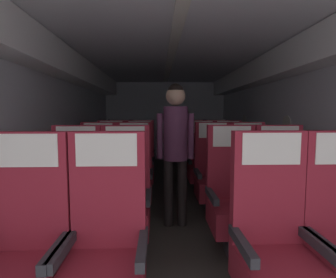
{
  "coord_description": "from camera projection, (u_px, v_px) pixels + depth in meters",
  "views": [
    {
      "loc": [
        -0.2,
        0.02,
        1.31
      ],
      "look_at": [
        -0.04,
        4.54,
        0.89
      ],
      "focal_mm": 28.89,
      "sensor_mm": 36.0,
      "label": 1
    }
  ],
  "objects": [
    {
      "name": "ground",
      "position": [
        172.0,
        204.0,
        3.97
      ],
      "size": [
        3.62,
        8.16,
        0.02
      ],
      "primitive_type": "cube",
      "color": "#3D3833"
    },
    {
      "name": "fuselage_shell",
      "position": [
        171.0,
        93.0,
        4.1
      ],
      "size": [
        3.5,
        7.81,
        2.26
      ],
      "color": "silver",
      "rests_on": "ground"
    },
    {
      "name": "seat_a_left_window",
      "position": [
        24.0,
        254.0,
        1.57
      ],
      "size": [
        0.49,
        0.51,
        1.21
      ],
      "color": "#38383D",
      "rests_on": "ground"
    },
    {
      "name": "seat_a_left_aisle",
      "position": [
        106.0,
        252.0,
        1.6
      ],
      "size": [
        0.49,
        0.51,
        1.21
      ],
      "color": "#38383D",
      "rests_on": "ground"
    },
    {
      "name": "seat_a_right_window",
      "position": [
        274.0,
        247.0,
        1.65
      ],
      "size": [
        0.49,
        0.51,
        1.21
      ],
      "color": "#38383D",
      "rests_on": "ground"
    },
    {
      "name": "seat_b_left_window",
      "position": [
        75.0,
        201.0,
        2.53
      ],
      "size": [
        0.49,
        0.51,
        1.21
      ],
      "color": "#38383D",
      "rests_on": "ground"
    },
    {
      "name": "seat_b_left_aisle",
      "position": [
        125.0,
        201.0,
        2.54
      ],
      "size": [
        0.49,
        0.51,
        1.21
      ],
      "color": "#38383D",
      "rests_on": "ground"
    },
    {
      "name": "seat_b_right_aisle",
      "position": [
        282.0,
        199.0,
        2.59
      ],
      "size": [
        0.49,
        0.51,
        1.21
      ],
      "color": "#38383D",
      "rests_on": "ground"
    },
    {
      "name": "seat_b_right_window",
      "position": [
        233.0,
        199.0,
        2.58
      ],
      "size": [
        0.49,
        0.51,
        1.21
      ],
      "color": "#38383D",
      "rests_on": "ground"
    },
    {
      "name": "seat_c_left_window",
      "position": [
        98.0,
        177.0,
        3.48
      ],
      "size": [
        0.49,
        0.51,
        1.21
      ],
      "color": "#38383D",
      "rests_on": "ground"
    },
    {
      "name": "seat_c_left_aisle",
      "position": [
        134.0,
        177.0,
        3.5
      ],
      "size": [
        0.49,
        0.51,
        1.21
      ],
      "color": "#38383D",
      "rests_on": "ground"
    },
    {
      "name": "seat_c_right_aisle",
      "position": [
        249.0,
        176.0,
        3.53
      ],
      "size": [
        0.49,
        0.51,
        1.21
      ],
      "color": "#38383D",
      "rests_on": "ground"
    },
    {
      "name": "seat_c_right_window",
      "position": [
        213.0,
        176.0,
        3.54
      ],
      "size": [
        0.49,
        0.51,
        1.21
      ],
      "color": "#38383D",
      "rests_on": "ground"
    },
    {
      "name": "seat_d_left_window",
      "position": [
        111.0,
        164.0,
        4.42
      ],
      "size": [
        0.49,
        0.51,
        1.21
      ],
      "color": "#38383D",
      "rests_on": "ground"
    },
    {
      "name": "seat_d_left_aisle",
      "position": [
        140.0,
        164.0,
        4.43
      ],
      "size": [
        0.49,
        0.51,
        1.21
      ],
      "color": "#38383D",
      "rests_on": "ground"
    },
    {
      "name": "seat_d_right_aisle",
      "position": [
        229.0,
        163.0,
        4.48
      ],
      "size": [
        0.49,
        0.51,
        1.21
      ],
      "color": "#38383D",
      "rests_on": "ground"
    },
    {
      "name": "seat_d_right_window",
      "position": [
        202.0,
        163.0,
        4.46
      ],
      "size": [
        0.49,
        0.51,
        1.21
      ],
      "color": "#38383D",
      "rests_on": "ground"
    },
    {
      "name": "seat_e_left_window",
      "position": [
        119.0,
        155.0,
        5.35
      ],
      "size": [
        0.49,
        0.51,
        1.21
      ],
      "color": "#38383D",
      "rests_on": "ground"
    },
    {
      "name": "seat_e_left_aisle",
      "position": [
        143.0,
        155.0,
        5.36
      ],
      "size": [
        0.49,
        0.51,
        1.21
      ],
      "color": "#38383D",
      "rests_on": "ground"
    },
    {
      "name": "seat_e_right_aisle",
      "position": [
        216.0,
        154.0,
        5.43
      ],
      "size": [
        0.49,
        0.51,
        1.21
      ],
      "color": "#38383D",
      "rests_on": "ground"
    },
    {
      "name": "seat_e_right_window",
      "position": [
        194.0,
        155.0,
        5.39
      ],
      "size": [
        0.49,
        0.51,
        1.21
      ],
      "color": "#38383D",
      "rests_on": "ground"
    },
    {
      "name": "flight_attendant",
      "position": [
        175.0,
        139.0,
        3.11
      ],
      "size": [
        0.43,
        0.28,
        1.66
      ],
      "rotation": [
        0.0,
        0.0,
        3.4
      ],
      "color": "black",
      "rests_on": "ground"
    }
  ]
}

